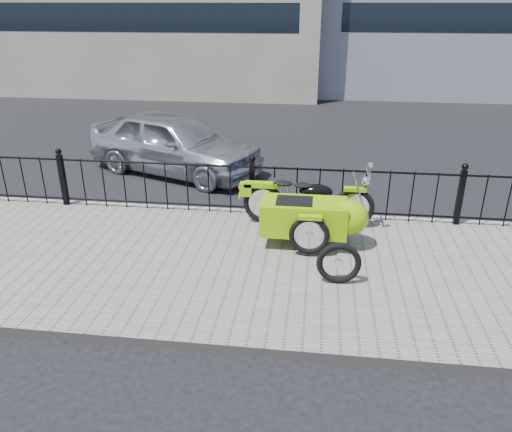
# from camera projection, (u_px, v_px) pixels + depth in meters

# --- Properties ---
(ground) EXTENTS (120.00, 120.00, 0.00)m
(ground) POSITION_uv_depth(u_px,v_px,m) (241.00, 253.00, 7.78)
(ground) COLOR black
(ground) RESTS_ON ground
(sidewalk) EXTENTS (30.00, 3.80, 0.12)m
(sidewalk) POSITION_uv_depth(u_px,v_px,m) (236.00, 266.00, 7.30)
(sidewalk) COLOR slate
(sidewalk) RESTS_ON ground
(curb) EXTENTS (30.00, 0.10, 0.12)m
(curb) POSITION_uv_depth(u_px,v_px,m) (253.00, 213.00, 9.07)
(curb) COLOR gray
(curb) RESTS_ON ground
(iron_fence) EXTENTS (14.11, 0.11, 1.08)m
(iron_fence) POSITION_uv_depth(u_px,v_px,m) (252.00, 189.00, 8.73)
(iron_fence) COLOR black
(iron_fence) RESTS_ON sidewalk
(motorcycle_sidecar) EXTENTS (2.28, 1.48, 0.98)m
(motorcycle_sidecar) POSITION_uv_depth(u_px,v_px,m) (316.00, 213.00, 7.73)
(motorcycle_sidecar) COLOR black
(motorcycle_sidecar) RESTS_ON sidewalk
(spare_tire) EXTENTS (0.60, 0.11, 0.60)m
(spare_tire) POSITION_uv_depth(u_px,v_px,m) (339.00, 263.00, 6.63)
(spare_tire) COLOR black
(spare_tire) RESTS_ON sidewalk
(sedan_car) EXTENTS (4.37, 3.01, 1.38)m
(sedan_car) POSITION_uv_depth(u_px,v_px,m) (174.00, 143.00, 11.12)
(sedan_car) COLOR #B3B5BB
(sedan_car) RESTS_ON ground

